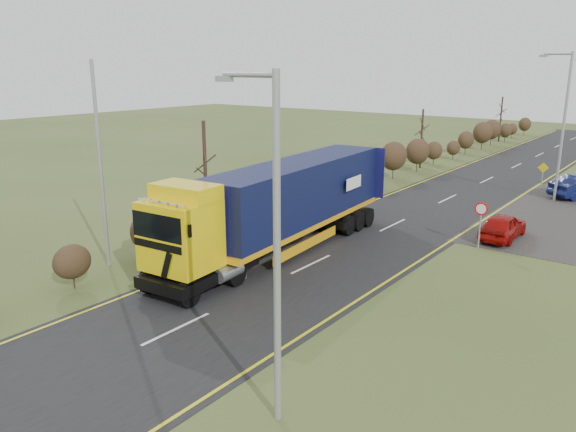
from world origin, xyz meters
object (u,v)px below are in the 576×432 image
(car_red_hatchback, at_px, (503,226))
(streetlight_near, at_px, (273,240))
(speed_sign, at_px, (481,216))
(lorry, at_px, (282,202))

(car_red_hatchback, relative_size, streetlight_near, 0.46)
(speed_sign, bearing_deg, streetlight_near, -88.26)
(streetlight_near, height_order, speed_sign, streetlight_near)
(lorry, xyz_separation_m, streetlight_near, (7.81, -10.44, 2.27))
(car_red_hatchback, distance_m, speed_sign, 2.55)
(lorry, distance_m, car_red_hatchback, 11.66)
(streetlight_near, distance_m, speed_sign, 16.95)
(lorry, height_order, streetlight_near, streetlight_near)
(lorry, xyz_separation_m, car_red_hatchback, (7.75, 8.53, -1.79))
(car_red_hatchback, xyz_separation_m, streetlight_near, (0.07, -18.97, 4.06))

